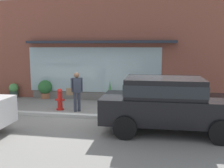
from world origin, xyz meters
name	(u,v)px	position (x,y,z in m)	size (l,w,h in m)	color
ground_plane	(82,116)	(0.00, 0.00, 0.00)	(60.00, 60.00, 0.00)	gray
curb_strip	(81,116)	(0.00, -0.20, 0.06)	(14.00, 0.24, 0.12)	#B2B2AD
storefront	(100,51)	(-0.01, 3.19, 2.38)	(14.00, 0.81, 4.87)	brown
fire_hydrant	(60,99)	(-1.17, 0.76, 0.44)	(0.38, 0.34, 0.88)	red
pedestrian_with_handbag	(76,89)	(-0.41, 0.61, 0.90)	(0.60, 0.40, 1.57)	#333847
parked_car_black	(168,101)	(3.07, -1.21, 0.94)	(4.14, 2.04, 1.66)	black
potted_plant_near_hydrant	(136,90)	(1.78, 2.74, 0.60)	(0.30, 0.30, 1.23)	#9E6042
potted_plant_low_front	(190,96)	(4.21, 2.87, 0.35)	(0.27, 0.27, 0.74)	#B7B2A3
potted_plant_window_right	(45,88)	(-2.80, 2.91, 0.50)	(0.71, 0.71, 0.92)	#9E6042
potted_plant_corner_tall	(14,90)	(-4.46, 2.77, 0.38)	(0.46, 0.46, 0.73)	#33473D
potted_plant_trailing_edge	(110,92)	(0.57, 2.59, 0.49)	(0.28, 0.28, 1.03)	#33473D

